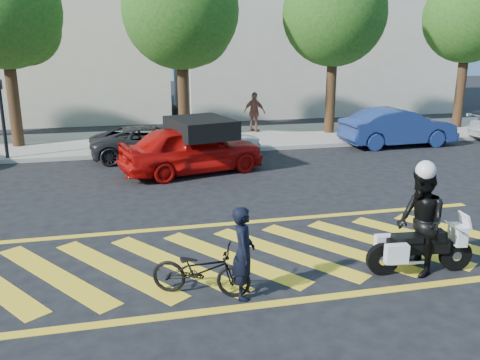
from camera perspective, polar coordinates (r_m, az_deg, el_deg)
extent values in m
plane|color=black|center=(10.20, 2.41, -8.45)|extent=(90.00, 90.00, 0.00)
cube|color=#9E998E|center=(21.51, -6.26, 4.48)|extent=(60.00, 5.00, 0.15)
cube|color=yellow|center=(9.97, -20.09, -10.02)|extent=(2.43, 3.21, 0.01)
cube|color=yellow|center=(9.88, -13.66, -9.72)|extent=(2.43, 3.21, 0.01)
cube|color=yellow|center=(9.91, -7.22, -9.29)|extent=(2.43, 3.21, 0.01)
cube|color=yellow|center=(10.07, -0.92, -8.75)|extent=(2.43, 3.21, 0.01)
cube|color=yellow|center=(10.34, 5.11, -8.15)|extent=(2.43, 3.21, 0.01)
cube|color=yellow|center=(10.71, 10.75, -7.49)|extent=(2.43, 3.21, 0.01)
cube|color=yellow|center=(11.19, 15.95, -6.83)|extent=(2.43, 3.21, 0.01)
cube|color=yellow|center=(11.75, 20.68, -6.17)|extent=(2.43, 3.21, 0.01)
cube|color=yellow|center=(12.38, 24.94, -5.54)|extent=(2.43, 3.21, 0.01)
cube|color=yellow|center=(8.58, 5.93, -13.40)|extent=(12.00, 0.20, 0.01)
cube|color=yellow|center=(11.91, -0.06, -4.83)|extent=(12.00, 0.20, 0.01)
cube|color=beige|center=(30.47, -24.57, 15.74)|extent=(16.00, 8.00, 10.00)
cube|color=beige|center=(32.15, 8.16, 17.73)|extent=(16.00, 8.00, 11.00)
cylinder|color=black|center=(21.44, -24.10, 8.41)|extent=(0.44, 0.44, 4.00)
sphere|color=#184A13|center=(21.36, -25.06, 16.81)|extent=(4.20, 4.20, 4.20)
sphere|color=#184A13|center=(21.54, -23.10, 15.31)|extent=(2.73, 2.73, 2.73)
cylinder|color=black|center=(21.23, -6.41, 9.59)|extent=(0.44, 0.44, 4.00)
sphere|color=#184A13|center=(21.16, -6.69, 18.41)|extent=(4.60, 4.60, 4.60)
sphere|color=#184A13|center=(21.51, -5.07, 16.57)|extent=(2.99, 2.99, 2.99)
cylinder|color=black|center=(22.94, 10.16, 9.87)|extent=(0.44, 0.44, 4.00)
sphere|color=#184A13|center=(22.87, 10.56, 17.90)|extent=(4.40, 4.40, 4.40)
sphere|color=#184A13|center=(23.37, 11.57, 16.17)|extent=(2.86, 2.86, 2.86)
cylinder|color=black|center=(26.20, 23.52, 9.52)|extent=(0.44, 0.44, 4.00)
sphere|color=#184A13|center=(26.13, 24.27, 16.27)|extent=(4.00, 4.00, 4.00)
sphere|color=#184A13|center=(26.72, 24.79, 14.87)|extent=(2.60, 2.60, 2.60)
cylinder|color=black|center=(19.35, -25.11, 6.48)|extent=(0.12, 0.12, 3.20)
imported|color=black|center=(8.36, 0.37, -8.15)|extent=(0.48, 0.64, 1.57)
imported|color=black|center=(8.59, -4.40, -10.05)|extent=(1.77, 1.18, 0.88)
cylinder|color=black|center=(9.66, 15.71, -8.55)|extent=(0.60, 0.19, 0.60)
cylinder|color=silver|center=(9.66, 15.71, -8.55)|extent=(0.19, 0.16, 0.18)
cylinder|color=black|center=(10.28, 23.02, -7.76)|extent=(0.60, 0.19, 0.60)
cylinder|color=silver|center=(10.28, 23.02, -7.76)|extent=(0.19, 0.16, 0.18)
cube|color=black|center=(9.84, 19.36, -6.98)|extent=(1.14, 0.35, 0.27)
cube|color=black|center=(9.90, 20.86, -5.87)|extent=(0.43, 0.31, 0.20)
cube|color=black|center=(9.69, 18.25, -6.21)|extent=(0.52, 0.35, 0.11)
cube|color=silver|center=(10.13, 23.26, -5.64)|extent=(0.24, 0.40, 0.36)
cube|color=silver|center=(9.83, 16.05, -6.88)|extent=(0.42, 0.20, 0.34)
cube|color=silver|center=(9.44, 17.17, -7.92)|extent=(0.42, 0.20, 0.34)
imported|color=black|center=(9.68, 19.61, -4.51)|extent=(0.83, 1.02, 1.95)
imported|color=#B00A08|center=(16.27, -5.41, 3.49)|extent=(4.90, 2.93, 1.56)
imported|color=black|center=(18.54, -9.99, 4.20)|extent=(4.34, 2.18, 1.18)
imported|color=silver|center=(18.80, -3.01, 4.59)|extent=(3.68, 1.89, 1.20)
imported|color=navy|center=(21.42, 17.33, 5.68)|extent=(4.63, 1.72, 1.51)
imported|color=brown|center=(22.81, 1.65, 7.62)|extent=(1.06, 1.01, 1.76)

